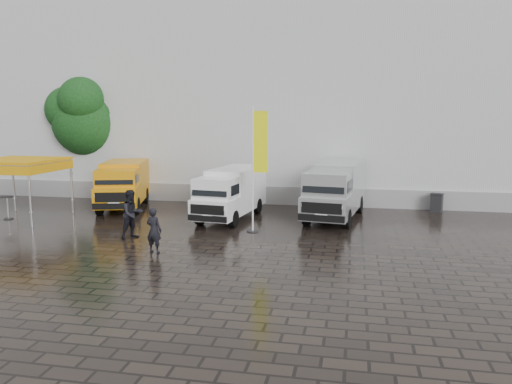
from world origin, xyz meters
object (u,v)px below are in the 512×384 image
canopy_tent (18,163)px  cocktail_table (8,208)px  van_yellow (123,186)px  wheelie_bin (437,203)px  van_white (231,194)px  person_tent (132,214)px  flagpole (257,162)px  person_front (154,230)px  van_silver (335,191)px

canopy_tent → cocktail_table: canopy_tent is taller
van_yellow → wheelie_bin: size_ratio=5.48×
van_white → cocktail_table: 10.59m
canopy_tent → van_yellow: bearing=43.0°
van_white → person_tent: van_white is taller
wheelie_bin → person_tent: person_tent is taller
flagpole → cocktail_table: 12.35m
flagpole → person_tent: 5.49m
wheelie_bin → person_front: 15.01m
flagpole → person_front: bearing=-127.3°
flagpole → wheelie_bin: bearing=37.1°
wheelie_bin → person_front: person_front is taller
cocktail_table → flagpole: bearing=-1.3°
canopy_tent → wheelie_bin: canopy_tent is taller
van_yellow → van_silver: (11.06, -0.44, 0.10)m
wheelie_bin → cocktail_table: bearing=-145.7°
cocktail_table → person_tent: person_tent is taller
van_yellow → van_white: bearing=-29.4°
van_silver → person_tent: size_ratio=3.12×
van_white → van_silver: (4.87, 1.02, 0.14)m
cocktail_table → person_front: bearing=-24.7°
van_yellow → cocktail_table: (-4.15, -3.63, -0.68)m
person_tent → person_front: bearing=-105.4°
flagpole → van_white: bearing=125.8°
van_yellow → cocktail_table: size_ratio=4.86×
cocktail_table → person_tent: bearing=-17.1°
van_silver → cocktail_table: 15.56m
cocktail_table → wheelie_bin: size_ratio=1.13×
flagpole → person_tent: bearing=-156.8°
van_white → person_front: 6.48m
van_white → cocktail_table: bearing=-161.1°
cocktail_table → canopy_tent: bearing=26.2°
flagpole → cocktail_table: flagpole is taller
van_yellow → person_tent: 6.76m
wheelie_bin → person_tent: bearing=-129.4°
wheelie_bin → person_front: size_ratio=0.59×
flagpole → cocktail_table: (-12.10, 0.27, -2.42)m
van_yellow → wheelie_bin: (16.10, 2.25, -0.74)m
canopy_tent → van_silver: bearing=11.3°
van_white → wheelie_bin: van_white is taller
van_yellow → canopy_tent: canopy_tent is taller
flagpole → person_front: 5.37m
van_yellow → van_silver: van_silver is taller
van_silver → flagpole: (-3.11, -3.46, 1.65)m
van_yellow → flagpole: flagpole is taller
cocktail_table → wheelie_bin: (20.25, 5.88, -0.06)m
van_yellow → flagpole: size_ratio=1.00×
van_yellow → van_white: size_ratio=0.97×
van_white → cocktail_table: van_white is taller
person_front → van_white: bearing=-89.5°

